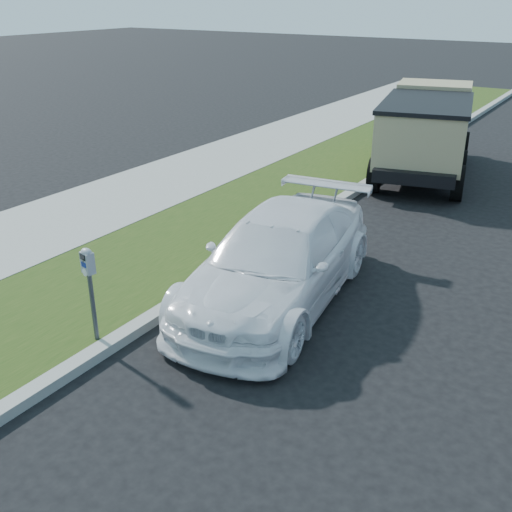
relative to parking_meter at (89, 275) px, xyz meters
The scene contains 5 objects.
ground 3.19m from the parking_meter, 20.19° to the left, with size 120.00×120.00×0.00m, color black.
streetside 4.24m from the parking_meter, 132.44° to the left, with size 6.12×50.00×0.15m.
parking_meter is the anchor object (origin of this frame).
white_wagon 3.06m from the parking_meter, 61.39° to the left, with size 2.03×4.98×1.45m, color white.
dump_truck 11.42m from the parking_meter, 85.11° to the left, with size 3.35×5.99×2.22m.
Camera 1 is at (3.06, -5.97, 4.67)m, focal length 42.00 mm.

